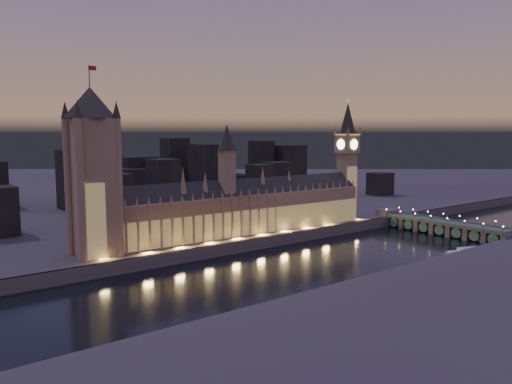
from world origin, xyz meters
TOP-DOWN VIEW (x-y plane):
  - ground_plane at (0.00, 0.00)m, footprint 2000.00×2000.00m
  - north_bank at (0.00, 520.00)m, footprint 2000.00×960.00m
  - embankment_wall at (0.00, 41.00)m, footprint 2000.00×2.50m
  - palace_of_westminster at (3.84, 61.74)m, footprint 202.00×27.62m
  - victoria_tower at (-110.00, 61.92)m, footprint 31.68×31.68m
  - elizabeth_tower at (108.00, 61.92)m, footprint 18.00×18.00m
  - westminster_bridge at (143.72, -3.45)m, footprint 18.69×113.00m
  - river_boat at (102.16, -58.00)m, footprint 45.33×26.65m
  - city_backdrop at (31.13, 247.00)m, footprint 480.19×215.63m

SIDE VIEW (x-z plane):
  - ground_plane at x=0.00m, z-range 0.00..0.00m
  - river_boat at x=102.16m, z-range -0.69..3.81m
  - north_bank at x=0.00m, z-range 0.00..8.00m
  - embankment_wall at x=0.00m, z-range 0.00..8.00m
  - westminster_bridge at x=143.72m, z-range -1.96..13.94m
  - palace_of_westminster at x=3.84m, z-range -12.63..65.37m
  - city_backdrop at x=31.13m, z-range -3.58..64.89m
  - victoria_tower at x=-110.00m, z-range 7.35..117.79m
  - elizabeth_tower at x=108.00m, z-range 13.85..117.67m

